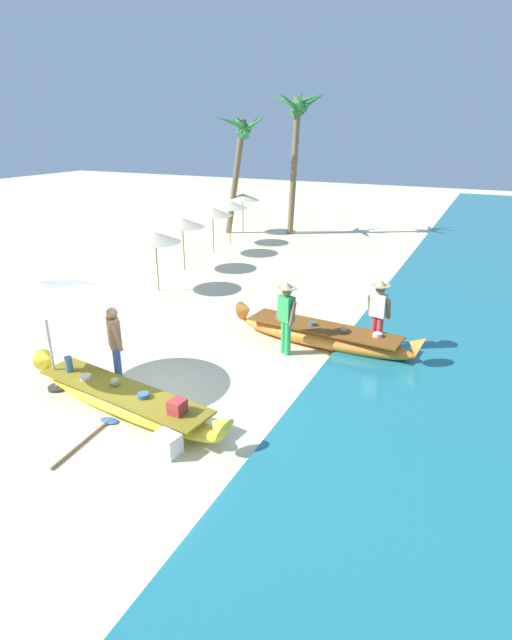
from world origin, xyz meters
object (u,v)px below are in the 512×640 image
(person_tourist_customer, at_px, (115,342))
(palm_tree_tall_inland, at_px, (297,120))
(palm_tree_leaning_seaward, at_px, (241,140))
(cooler_box, at_px, (167,444))
(paddle, at_px, (93,434))
(person_vendor_hatted, at_px, (286,313))
(boat_orange_midground, at_px, (323,336))
(boat_yellow_foreground, at_px, (123,399))
(patio_umbrella_large, at_px, (41,290))
(person_vendor_assistant, at_px, (378,311))

(person_tourist_customer, relative_size, palm_tree_tall_inland, 0.26)
(palm_tree_tall_inland, bearing_deg, palm_tree_leaning_seaward, -153.83)
(person_tourist_customer, distance_m, palm_tree_tall_inland, 16.62)
(cooler_box, distance_m, paddle, 1.47)
(person_vendor_hatted, distance_m, palm_tree_leaning_seaward, 14.29)
(boat_orange_midground, distance_m, palm_tree_leaning_seaward, 14.19)
(palm_tree_leaning_seaward, relative_size, paddle, 3.55)
(boat_yellow_foreground, xyz_separation_m, palm_tree_tall_inland, (-3.20, 16.61, 4.99))
(boat_orange_midground, bearing_deg, boat_yellow_foreground, -118.39)
(boat_yellow_foreground, relative_size, person_tourist_customer, 2.88)
(palm_tree_tall_inland, distance_m, paddle, 18.53)
(palm_tree_tall_inland, height_order, paddle, palm_tree_tall_inland)
(patio_umbrella_large, relative_size, paddle, 1.55)
(palm_tree_tall_inland, bearing_deg, person_vendor_assistant, -60.28)
(boat_orange_midground, height_order, cooler_box, boat_orange_midground)
(person_vendor_assistant, distance_m, patio_umbrella_large, 7.18)
(boat_orange_midground, distance_m, person_tourist_customer, 4.88)
(person_vendor_hatted, relative_size, cooler_box, 4.03)
(boat_orange_midground, xyz_separation_m, patio_umbrella_large, (-4.17, -4.36, 1.83))
(palm_tree_leaning_seaward, relative_size, cooler_box, 12.90)
(boat_orange_midground, height_order, person_tourist_customer, person_tourist_customer)
(boat_orange_midground, bearing_deg, person_vendor_hatted, -129.38)
(person_vendor_hatted, relative_size, paddle, 1.11)
(boat_yellow_foreground, bearing_deg, paddle, -87.56)
(patio_umbrella_large, bearing_deg, paddle, -27.51)
(palm_tree_tall_inland, xyz_separation_m, palm_tree_leaning_seaward, (-2.30, -1.13, -0.85))
(boat_yellow_foreground, distance_m, palm_tree_leaning_seaward, 16.94)
(person_vendor_hatted, height_order, patio_umbrella_large, patio_umbrella_large)
(boat_orange_midground, relative_size, cooler_box, 11.05)
(paddle, bearing_deg, palm_tree_leaning_seaward, 108.72)
(patio_umbrella_large, height_order, palm_tree_leaning_seaward, palm_tree_leaning_seaward)
(person_vendor_hatted, bearing_deg, palm_tree_leaning_seaward, 121.50)
(boat_orange_midground, height_order, paddle, boat_orange_midground)
(patio_umbrella_large, distance_m, paddle, 2.91)
(person_vendor_assistant, xyz_separation_m, paddle, (-3.57, -5.57, -0.99))
(person_vendor_hatted, xyz_separation_m, person_tourist_customer, (-2.48, -2.90, -0.04))
(person_vendor_assistant, distance_m, palm_tree_tall_inland, 14.36)
(person_vendor_hatted, bearing_deg, boat_orange_midground, 50.62)
(boat_yellow_foreground, distance_m, person_vendor_assistant, 5.96)
(palm_tree_tall_inland, xyz_separation_m, paddle, (3.24, -17.49, -5.21))
(boat_orange_midground, relative_size, person_tourist_customer, 2.82)
(palm_tree_leaning_seaward, height_order, cooler_box, palm_tree_leaning_seaward)
(boat_orange_midground, distance_m, person_vendor_hatted, 1.25)
(person_vendor_assistant, bearing_deg, cooler_box, -111.32)
(person_vendor_assistant, bearing_deg, paddle, -122.67)
(person_vendor_hatted, xyz_separation_m, paddle, (-1.71, -4.52, -0.98))
(boat_orange_midground, xyz_separation_m, paddle, (-2.35, -5.30, -0.25))
(cooler_box, bearing_deg, patio_umbrella_large, 175.69)
(person_vendor_hatted, bearing_deg, paddle, -110.73)
(boat_yellow_foreground, bearing_deg, person_vendor_assistant, 52.42)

